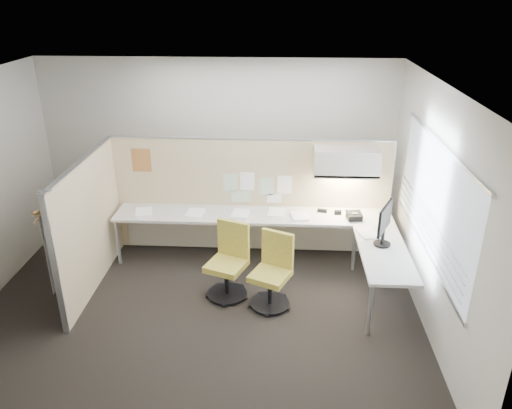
# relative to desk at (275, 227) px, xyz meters

# --- Properties ---
(floor) EXTENTS (5.50, 4.50, 0.01)m
(floor) POSITION_rel_desk_xyz_m (-0.93, -1.13, -0.61)
(floor) COLOR black
(floor) RESTS_ON ground
(ceiling) EXTENTS (5.50, 4.50, 0.01)m
(ceiling) POSITION_rel_desk_xyz_m (-0.93, -1.13, 2.20)
(ceiling) COLOR white
(ceiling) RESTS_ON wall_back
(wall_back) EXTENTS (5.50, 0.02, 2.80)m
(wall_back) POSITION_rel_desk_xyz_m (-0.93, 1.12, 0.80)
(wall_back) COLOR beige
(wall_back) RESTS_ON ground
(wall_front) EXTENTS (5.50, 0.02, 2.80)m
(wall_front) POSITION_rel_desk_xyz_m (-0.93, -3.38, 0.80)
(wall_front) COLOR beige
(wall_front) RESTS_ON ground
(wall_right) EXTENTS (0.02, 4.50, 2.80)m
(wall_right) POSITION_rel_desk_xyz_m (1.82, -1.13, 0.80)
(wall_right) COLOR beige
(wall_right) RESTS_ON ground
(window_pane) EXTENTS (0.01, 2.80, 1.30)m
(window_pane) POSITION_rel_desk_xyz_m (1.79, -1.13, 0.95)
(window_pane) COLOR #A1ACBB
(window_pane) RESTS_ON wall_right
(partition_back) EXTENTS (4.10, 0.06, 1.75)m
(partition_back) POSITION_rel_desk_xyz_m (-0.38, 0.47, 0.27)
(partition_back) COLOR beige
(partition_back) RESTS_ON floor
(partition_left) EXTENTS (0.06, 2.20, 1.75)m
(partition_left) POSITION_rel_desk_xyz_m (-2.43, -0.63, 0.27)
(partition_left) COLOR beige
(partition_left) RESTS_ON floor
(desk) EXTENTS (4.00, 2.07, 0.73)m
(desk) POSITION_rel_desk_xyz_m (0.00, 0.00, 0.00)
(desk) COLOR beige
(desk) RESTS_ON floor
(overhead_bin) EXTENTS (0.90, 0.36, 0.38)m
(overhead_bin) POSITION_rel_desk_xyz_m (0.97, 0.26, 0.91)
(overhead_bin) COLOR beige
(overhead_bin) RESTS_ON partition_back
(task_light_strip) EXTENTS (0.60, 0.06, 0.02)m
(task_light_strip) POSITION_rel_desk_xyz_m (0.97, 0.26, 0.70)
(task_light_strip) COLOR #FFEABF
(task_light_strip) RESTS_ON overhead_bin
(pinned_papers) EXTENTS (1.01, 0.00, 0.47)m
(pinned_papers) POSITION_rel_desk_xyz_m (-0.30, 0.44, 0.43)
(pinned_papers) COLOR #8CBF8C
(pinned_papers) RESTS_ON partition_back
(poster) EXTENTS (0.28, 0.00, 0.35)m
(poster) POSITION_rel_desk_xyz_m (-1.98, 0.44, 0.82)
(poster) COLOR orange
(poster) RESTS_ON partition_back
(chair_left) EXTENTS (0.59, 0.61, 0.98)m
(chair_left) POSITION_rel_desk_xyz_m (-0.59, -0.79, -0.14)
(chair_left) COLOR black
(chair_left) RESTS_ON floor
(chair_right) EXTENTS (0.59, 0.60, 0.95)m
(chair_right) POSITION_rel_desk_xyz_m (-0.02, -0.99, -0.16)
(chair_right) COLOR black
(chair_right) RESTS_ON floor
(monitor) EXTENTS (0.25, 0.49, 0.55)m
(monitor) POSITION_rel_desk_xyz_m (1.37, -0.70, 0.45)
(monitor) COLOR black
(monitor) RESTS_ON desk
(phone) EXTENTS (0.23, 0.22, 0.12)m
(phone) POSITION_rel_desk_xyz_m (1.10, 0.05, 0.18)
(phone) COLOR black
(phone) RESTS_ON desk
(stapler) EXTENTS (0.15, 0.07, 0.05)m
(stapler) POSITION_rel_desk_xyz_m (0.67, 0.26, 0.15)
(stapler) COLOR black
(stapler) RESTS_ON desk
(tape_dispenser) EXTENTS (0.10, 0.06, 0.06)m
(tape_dispenser) POSITION_rel_desk_xyz_m (0.89, 0.20, 0.16)
(tape_dispenser) COLOR black
(tape_dispenser) RESTS_ON desk
(coat_hook) EXTENTS (0.18, 0.41, 1.26)m
(coat_hook) POSITION_rel_desk_xyz_m (-2.51, -1.63, 0.83)
(coat_hook) COLOR silver
(coat_hook) RESTS_ON partition_left
(paper_stack_0) EXTENTS (0.29, 0.34, 0.04)m
(paper_stack_0) POSITION_rel_desk_xyz_m (-1.91, 0.08, 0.15)
(paper_stack_0) COLOR white
(paper_stack_0) RESTS_ON desk
(paper_stack_1) EXTENTS (0.26, 0.32, 0.02)m
(paper_stack_1) POSITION_rel_desk_xyz_m (-1.17, 0.12, 0.14)
(paper_stack_1) COLOR white
(paper_stack_1) RESTS_ON desk
(paper_stack_2) EXTENTS (0.25, 0.32, 0.04)m
(paper_stack_2) POSITION_rel_desk_xyz_m (-0.51, 0.10, 0.15)
(paper_stack_2) COLOR white
(paper_stack_2) RESTS_ON desk
(paper_stack_3) EXTENTS (0.26, 0.32, 0.01)m
(paper_stack_3) POSITION_rel_desk_xyz_m (0.01, 0.21, 0.14)
(paper_stack_3) COLOR white
(paper_stack_3) RESTS_ON desk
(paper_stack_4) EXTENTS (0.27, 0.33, 0.03)m
(paper_stack_4) POSITION_rel_desk_xyz_m (0.34, 0.08, 0.14)
(paper_stack_4) COLOR white
(paper_stack_4) RESTS_ON desk
(paper_stack_5) EXTENTS (0.31, 0.35, 0.02)m
(paper_stack_5) POSITION_rel_desk_xyz_m (1.24, -0.40, 0.14)
(paper_stack_5) COLOR white
(paper_stack_5) RESTS_ON desk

